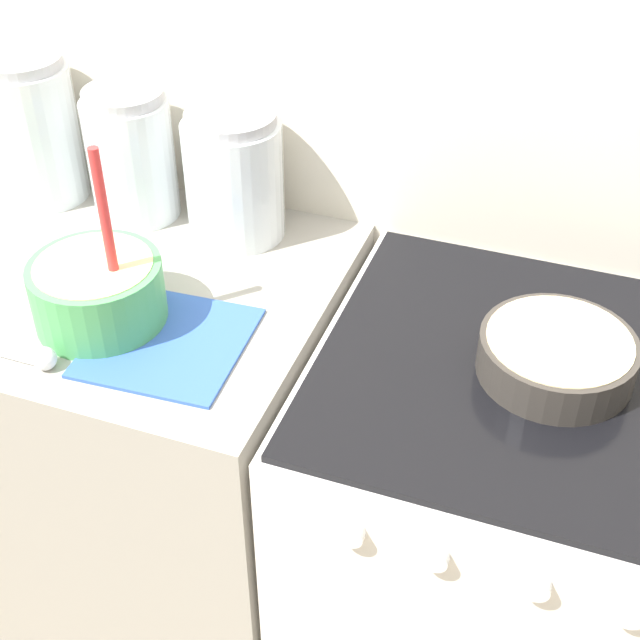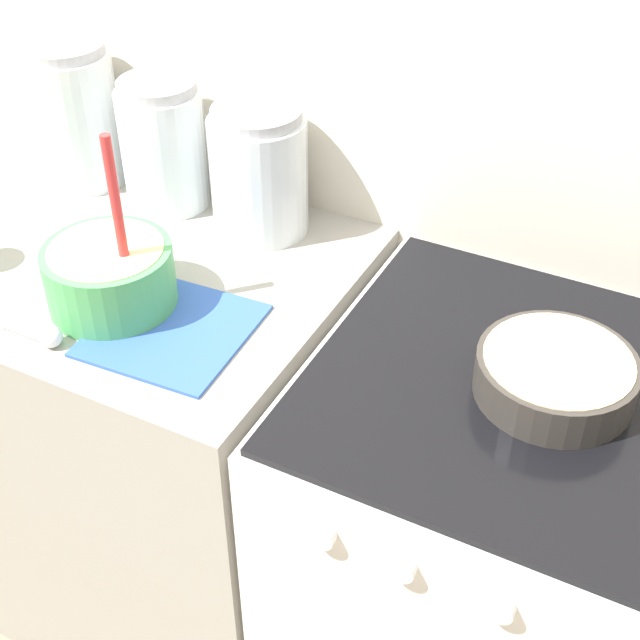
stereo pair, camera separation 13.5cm
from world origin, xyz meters
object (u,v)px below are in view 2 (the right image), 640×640
at_px(mixing_bowl, 110,273).
at_px(storage_jar_right, 259,179).
at_px(storage_jar_left, 76,123).
at_px(stove, 494,577).
at_px(storage_jar_middle, 164,153).
at_px(baking_pan, 556,375).

bearing_deg(mixing_bowl, storage_jar_right, 73.35).
bearing_deg(storage_jar_left, stove, -11.74).
height_order(stove, storage_jar_middle, storage_jar_middle).
relative_size(stove, storage_jar_left, 3.25).
distance_m(storage_jar_left, storage_jar_middle, 0.21).
bearing_deg(storage_jar_right, storage_jar_left, 180.00).
height_order(storage_jar_left, storage_jar_right, storage_jar_left).
height_order(stove, mixing_bowl, mixing_bowl).
relative_size(storage_jar_left, storage_jar_right, 1.18).
height_order(baking_pan, storage_jar_middle, storage_jar_middle).
height_order(stove, storage_jar_right, storage_jar_right).
relative_size(mixing_bowl, storage_jar_left, 1.12).
bearing_deg(storage_jar_right, baking_pan, -18.27).
bearing_deg(storage_jar_middle, mixing_bowl, -70.78).
height_order(storage_jar_middle, storage_jar_right, storage_jar_middle).
xyz_separation_m(storage_jar_left, storage_jar_middle, (0.20, 0.00, -0.01)).
distance_m(baking_pan, storage_jar_right, 0.64).
xyz_separation_m(stove, baking_pan, (0.03, 0.01, 0.49)).
xyz_separation_m(stove, storage_jar_middle, (-0.78, 0.20, 0.56)).
distance_m(stove, mixing_bowl, 0.85).
bearing_deg(storage_jar_right, stove, -19.59).
distance_m(stove, storage_jar_left, 1.16).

